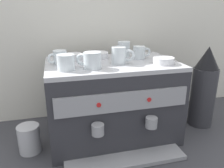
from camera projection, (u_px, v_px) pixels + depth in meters
ground_plane at (112, 133)px, 1.28m from camera, size 4.00×4.00×0.00m
tiled_backsplash_wall at (99, 34)px, 1.41m from camera, size 2.80×0.03×1.06m
espresso_machine at (112, 100)px, 1.21m from camera, size 0.67×0.53×0.42m
ceramic_cup_0 at (91, 60)px, 1.01m from camera, size 0.11×0.09×0.08m
ceramic_cup_1 at (120, 55)px, 1.09m from camera, size 0.11×0.07×0.08m
ceramic_cup_2 at (140, 53)px, 1.20m from camera, size 0.10×0.07×0.07m
ceramic_cup_3 at (59, 57)px, 1.09m from camera, size 0.10×0.07×0.07m
ceramic_cup_4 at (66, 62)px, 0.98m from camera, size 0.09×0.11×0.07m
ceramic_cup_5 at (123, 49)px, 1.27m from camera, size 0.07×0.11×0.08m
ceramic_bowl_0 at (74, 57)px, 1.17m from camera, size 0.09×0.09×0.04m
ceramic_bowl_1 at (97, 55)px, 1.23m from camera, size 0.13×0.13×0.03m
ceramic_bowl_2 at (163, 61)px, 1.10m from camera, size 0.10×0.10×0.03m
coffee_grinder at (204, 88)px, 1.32m from camera, size 0.15×0.15×0.48m
milk_pitcher at (29, 139)px, 1.10m from camera, size 0.11×0.11×0.14m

